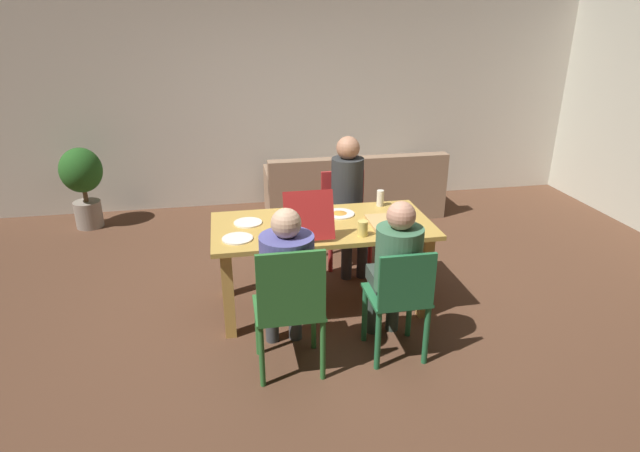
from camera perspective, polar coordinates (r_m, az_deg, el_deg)
ground_plane at (r=4.52m, az=0.24°, el=-8.55°), size 20.00×20.00×0.00m
back_wall at (r=6.70m, az=-4.32°, el=13.58°), size 7.83×0.12×2.63m
dining_table at (r=4.23m, az=0.25°, el=-1.22°), size 1.76×0.85×0.75m
chair_0 at (r=3.68m, az=8.70°, el=-7.82°), size 0.41×0.41×0.87m
person_0 at (r=3.69m, az=8.23°, el=-4.05°), size 0.32×0.49×1.17m
chair_1 at (r=3.44m, az=-3.30°, el=-8.56°), size 0.46×0.41×0.97m
person_1 at (r=3.51m, az=-3.69°, el=-5.16°), size 0.36×0.56×1.18m
chair_2 at (r=5.13m, az=2.71°, el=1.45°), size 0.45×0.42×0.89m
person_2 at (r=4.92m, az=3.15°, el=3.55°), size 0.30×0.54×1.27m
pizza_box_0 at (r=4.21m, az=7.87°, el=0.38°), size 0.36×0.36×0.03m
pizza_box_1 at (r=4.04m, az=-1.63°, el=0.20°), size 0.37×0.49×0.37m
plate_0 at (r=4.23m, az=-7.86°, el=0.36°), size 0.23×0.23×0.01m
plate_1 at (r=4.38m, az=2.14°, el=1.38°), size 0.25×0.25×0.03m
plate_2 at (r=3.94m, az=-8.99°, el=-1.36°), size 0.23×0.23×0.01m
drinking_glass_0 at (r=4.45m, az=-3.44°, el=2.46°), size 0.06×0.06×0.13m
drinking_glass_1 at (r=4.58m, az=6.59°, el=3.04°), size 0.06×0.06×0.14m
drinking_glass_2 at (r=3.95m, az=4.67°, el=-0.26°), size 0.08×0.08×0.12m
couch at (r=6.42m, az=3.65°, el=3.68°), size 2.11×0.79×0.79m
potted_plant at (r=6.49m, az=-24.48°, el=4.64°), size 0.46×0.46×0.93m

